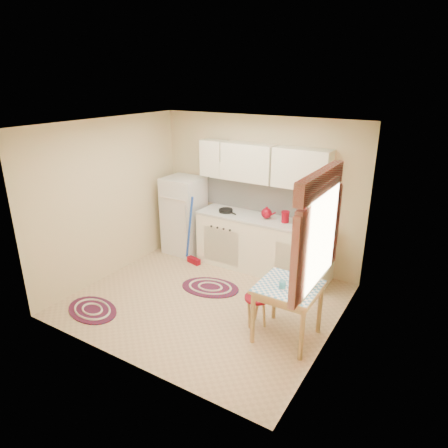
{
  "coord_description": "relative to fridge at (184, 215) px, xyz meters",
  "views": [
    {
      "loc": [
        2.86,
        -4.21,
        3.06
      ],
      "look_at": [
        0.15,
        0.25,
        1.13
      ],
      "focal_mm": 32.0,
      "sensor_mm": 36.0,
      "label": 1
    }
  ],
  "objects": [
    {
      "name": "room_shell",
      "position": [
        1.46,
        -1.01,
        0.9
      ],
      "size": [
        3.64,
        3.6,
        2.52
      ],
      "color": "tan",
      "rests_on": "ground"
    },
    {
      "name": "fridge",
      "position": [
        0.0,
        0.0,
        0.0
      ],
      "size": [
        0.65,
        0.6,
        1.4
      ],
      "primitive_type": "cube",
      "color": "silver",
      "rests_on": "ground"
    },
    {
      "name": "broom",
      "position": [
        0.45,
        -0.35,
        -0.1
      ],
      "size": [
        0.3,
        0.18,
        1.2
      ],
      "primitive_type": null,
      "rotation": [
        0.0,
        0.0,
        -0.23
      ],
      "color": "blue",
      "rests_on": "ground"
    },
    {
      "name": "base_cabinets",
      "position": [
        1.57,
        0.05,
        -0.26
      ],
      "size": [
        2.25,
        0.6,
        0.88
      ],
      "primitive_type": "cube",
      "color": "white",
      "rests_on": "ground"
    },
    {
      "name": "countertop",
      "position": [
        1.57,
        0.05,
        0.2
      ],
      "size": [
        2.27,
        0.62,
        0.04
      ],
      "primitive_type": "cube",
      "color": "beige",
      "rests_on": "base_cabinets"
    },
    {
      "name": "frying_pan",
      "position": [
        0.88,
        0.0,
        0.24
      ],
      "size": [
        0.3,
        0.3,
        0.05
      ],
      "primitive_type": "cylinder",
      "rotation": [
        0.0,
        0.0,
        -0.36
      ],
      "color": "black",
      "rests_on": "countertop"
    },
    {
      "name": "red_kettle",
      "position": [
        1.61,
        0.05,
        0.31
      ],
      "size": [
        0.22,
        0.2,
        0.19
      ],
      "primitive_type": null,
      "rotation": [
        0.0,
        0.0,
        0.19
      ],
      "color": "maroon",
      "rests_on": "countertop"
    },
    {
      "name": "red_canister",
      "position": [
        1.94,
        0.05,
        0.3
      ],
      "size": [
        0.16,
        0.16,
        0.16
      ],
      "primitive_type": "cylinder",
      "rotation": [
        0.0,
        0.0,
        -0.41
      ],
      "color": "maroon",
      "rests_on": "countertop"
    },
    {
      "name": "table",
      "position": [
        2.65,
        -1.47,
        -0.34
      ],
      "size": [
        0.72,
        0.72,
        0.72
      ],
      "primitive_type": "cube",
      "color": "tan",
      "rests_on": "ground"
    },
    {
      "name": "stool",
      "position": [
        2.22,
        -1.43,
        -0.49
      ],
      "size": [
        0.43,
        0.43,
        0.42
      ],
      "primitive_type": "cylinder",
      "rotation": [
        0.0,
        0.0,
        0.43
      ],
      "color": "maroon",
      "rests_on": "ground"
    },
    {
      "name": "coffee_pot",
      "position": [
        2.87,
        -1.35,
        0.16
      ],
      "size": [
        0.15,
        0.13,
        0.28
      ],
      "primitive_type": null,
      "rotation": [
        0.0,
        0.0,
        0.06
      ],
      "color": "teal",
      "rests_on": "table"
    },
    {
      "name": "mug",
      "position": [
        2.61,
        -1.57,
        0.07
      ],
      "size": [
        0.1,
        0.1,
        0.1
      ],
      "primitive_type": "cylinder",
      "rotation": [
        0.0,
        0.0,
        -0.42
      ],
      "color": "teal",
      "rests_on": "table"
    },
    {
      "name": "rug_center",
      "position": [
        1.16,
        -0.93,
        -0.69
      ],
      "size": [
        1.02,
        0.78,
        0.02
      ],
      "primitive_type": null,
      "rotation": [
        0.0,
        0.0,
        0.21
      ],
      "color": "maroon",
      "rests_on": "ground"
    },
    {
      "name": "rug_left",
      "position": [
        0.11,
        -2.31,
        -0.69
      ],
      "size": [
        0.95,
        0.73,
        0.02
      ],
      "primitive_type": null,
      "rotation": [
        0.0,
        0.0,
        -0.22
      ],
      "color": "maroon",
      "rests_on": "ground"
    }
  ]
}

